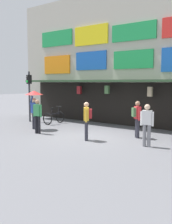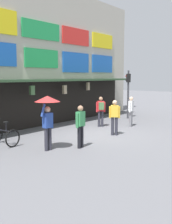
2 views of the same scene
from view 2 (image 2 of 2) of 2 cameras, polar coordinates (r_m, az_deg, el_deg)
The scene contains 9 objects.
ground_plane at distance 13.68m, azimuth 2.82°, elevation -4.57°, with size 80.00×80.00×0.00m, color slate.
shopfront at distance 16.49m, azimuth -10.43°, elevation 11.16°, with size 18.00×2.60×8.00m.
traffic_light_far at distance 18.91m, azimuth 8.56°, elevation 5.15°, with size 0.34×0.35×3.20m.
bicycle_parked at distance 11.96m, azimuth -16.38°, elevation -4.65°, with size 0.76×1.18×1.05m.
pedestrian_in_purple at distance 15.88m, azimuth 9.13°, elevation 0.45°, with size 0.52×0.29×1.68m.
pedestrian_in_red at distance 10.95m, azimuth -1.13°, elevation -2.48°, with size 0.53×0.25×1.68m.
pedestrian_in_white at distance 13.42m, azimuth 5.82°, elevation -0.57°, with size 0.47×0.48×1.68m.
pedestrian_with_umbrella at distance 10.57m, azimuth -7.83°, elevation 0.91°, with size 0.96×0.96×2.08m.
pedestrian_in_blue at distance 15.62m, azimuth 3.03°, elevation 0.55°, with size 0.47×0.47×1.68m.
Camera 2 is at (-10.96, -7.71, 2.79)m, focal length 44.97 mm.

